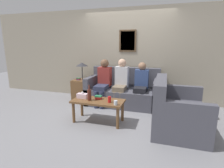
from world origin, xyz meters
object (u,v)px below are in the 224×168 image
at_px(couch_main, 123,92).
at_px(person_middle, 121,81).
at_px(couch_side, 176,112).
at_px(wine_bottle, 89,95).
at_px(drinking_glass, 116,103).
at_px(person_right, 141,83).
at_px(coffee_table, 98,104).
at_px(person_left, 103,80).

xyz_separation_m(couch_main, person_middle, (-0.03, -0.15, 0.34)).
distance_m(couch_main, couch_side, 1.74).
xyz_separation_m(couch_main, wine_bottle, (-0.40, -1.34, 0.27)).
height_order(couch_main, person_middle, person_middle).
distance_m(drinking_glass, person_right, 1.35).
xyz_separation_m(couch_main, couch_side, (1.31, -1.14, 0.00)).
bearing_deg(couch_side, coffee_table, 95.38).
bearing_deg(person_middle, drinking_glass, -80.00).
relative_size(drinking_glass, person_right, 0.08).
distance_m(coffee_table, person_right, 1.37).
xyz_separation_m(couch_main, person_left, (-0.51, -0.19, 0.33)).
height_order(couch_main, wine_bottle, couch_main).
distance_m(couch_main, wine_bottle, 1.42).
xyz_separation_m(coffee_table, person_left, (-0.28, 1.09, 0.26)).
xyz_separation_m(couch_side, person_middle, (-1.35, 0.99, 0.34)).
height_order(wine_bottle, drinking_glass, wine_bottle).
bearing_deg(coffee_table, person_middle, 80.08).
relative_size(person_middle, person_right, 1.06).
height_order(person_left, person_right, person_left).
distance_m(coffee_table, person_middle, 1.18).
distance_m(couch_side, coffee_table, 1.55).
xyz_separation_m(couch_side, person_left, (-1.82, 0.94, 0.33)).
height_order(couch_side, wine_bottle, couch_side).
xyz_separation_m(couch_main, person_right, (0.49, -0.15, 0.31)).
bearing_deg(coffee_table, person_left, 104.28).
bearing_deg(couch_side, drinking_glass, 106.09).
height_order(coffee_table, person_left, person_left).
bearing_deg(coffee_table, drinking_glass, -22.32).
distance_m(couch_main, person_left, 0.64).
bearing_deg(coffee_table, couch_side, 5.38).
bearing_deg(wine_bottle, drinking_glass, -11.38).
xyz_separation_m(couch_side, drinking_glass, (-1.11, -0.32, 0.19)).
relative_size(couch_main, wine_bottle, 5.86).
xyz_separation_m(couch_side, coffee_table, (-1.54, -0.15, 0.07)).
height_order(couch_side, person_left, person_left).
bearing_deg(couch_main, person_middle, -102.25).
xyz_separation_m(couch_main, drinking_glass, (0.20, -1.46, 0.19)).
relative_size(couch_main, coffee_table, 1.77).
height_order(couch_main, couch_side, same).
relative_size(couch_main, drinking_glass, 21.41).
bearing_deg(couch_main, drinking_glass, -82.25).
bearing_deg(person_middle, couch_main, 77.75).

